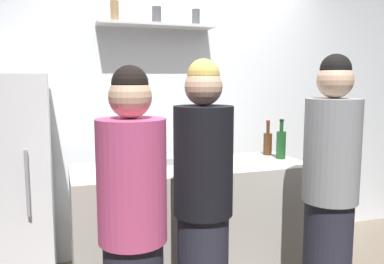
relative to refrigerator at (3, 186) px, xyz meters
name	(u,v)px	position (x,y,z in m)	size (l,w,h in m)	color
back_wall_assembly	(182,108)	(1.48, 0.40, 0.51)	(4.80, 0.32, 2.60)	white
refrigerator	(3,186)	(0.00, 0.00, 0.00)	(0.66, 0.61, 1.60)	white
counter	(192,225)	(1.32, -0.33, -0.34)	(1.74, 0.67, 0.93)	#B7B2A8
baking_pan	(166,159)	(1.16, -0.17, 0.15)	(0.34, 0.24, 0.05)	gray
utensil_holder	(224,163)	(1.49, -0.56, 0.18)	(0.11, 0.11, 0.21)	#B2B2B7
wine_bottle_dark_glass	(199,156)	(1.28, -0.62, 0.25)	(0.07, 0.07, 0.32)	black
wine_bottle_amber_glass	(268,143)	(2.06, -0.14, 0.23)	(0.07, 0.07, 0.29)	#472814
wine_bottle_green_glass	(281,144)	(2.08, -0.32, 0.25)	(0.08, 0.08, 0.32)	#19471E
water_bottle_plastic	(221,147)	(1.59, -0.24, 0.24)	(0.08, 0.08, 0.25)	silver
person_blonde	(203,207)	(1.17, -1.00, 0.03)	(0.34, 0.34, 1.67)	#262633
person_pink_top	(133,233)	(0.72, -1.20, 0.00)	(0.34, 0.34, 1.63)	#262633
person_grey_hoodie	(330,194)	(1.98, -1.07, 0.05)	(0.34, 0.34, 1.71)	#262633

